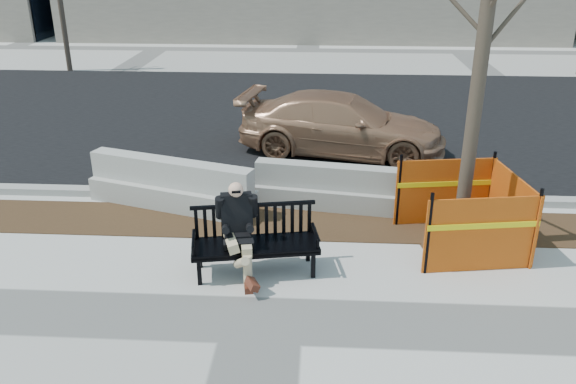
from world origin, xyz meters
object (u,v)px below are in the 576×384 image
tree_fence (457,245)px  jersey_barrier_left (173,206)px  sedan (341,153)px  seated_man (239,271)px  bench (256,272)px  jersey_barrier_right (333,207)px

tree_fence → jersey_barrier_left: tree_fence is taller
sedan → seated_man: bearing=174.2°
sedan → bench: bearing=176.6°
bench → jersey_barrier_right: bench is taller
tree_fence → bench: bearing=-161.8°
tree_fence → sedan: 4.33m
jersey_barrier_left → jersey_barrier_right: (2.70, 0.12, 0.00)m
bench → tree_fence: size_ratio=0.29×
bench → sedan: bearing=65.3°
sedan → jersey_barrier_right: size_ratio=1.62×
bench → jersey_barrier_left: bearing=117.9°
seated_man → tree_fence: tree_fence is taller
bench → jersey_barrier_right: bearing=53.5°
seated_man → sedan: bearing=62.8°
sedan → tree_fence: bearing=-147.1°
bench → seated_man: 0.23m
tree_fence → jersey_barrier_right: tree_fence is taller
bench → jersey_barrier_right: size_ratio=0.65×
jersey_barrier_right → seated_man: bearing=-112.1°
bench → tree_fence: bearing=7.8°
tree_fence → seated_man: bearing=-163.1°
bench → sedan: 5.12m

